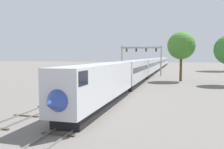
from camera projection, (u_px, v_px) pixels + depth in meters
The scene contains 6 objects.
ground_plane at pixel (69, 114), 23.31m from camera, with size 400.00×400.00×0.00m, color slate.
track_main at pixel (153, 73), 80.38m from camera, with size 2.60×200.00×0.16m.
track_near at pixel (124, 77), 62.65m from camera, with size 2.60×160.00×0.16m.
passenger_train at pixel (155, 64), 85.82m from camera, with size 3.04×144.29×4.80m.
signal_gantry at pixel (141, 54), 68.94m from camera, with size 12.10×0.49×8.71m.
trackside_tree_mid at pixel (181, 46), 52.95m from camera, with size 6.18×6.18×11.12m.
Camera 1 is at (10.21, -20.96, 5.67)m, focal length 37.98 mm.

